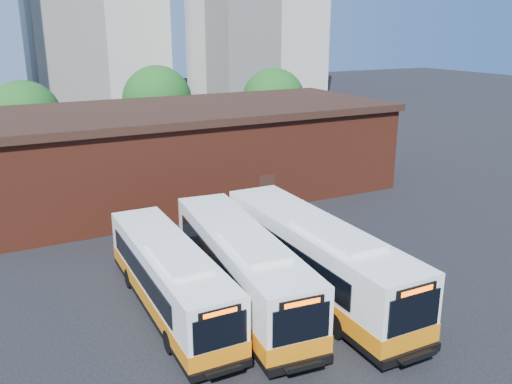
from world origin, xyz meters
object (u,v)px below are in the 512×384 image
bus_midwest (241,269)px  transit_worker (426,298)px  bus_west (170,280)px  bus_mideast (315,261)px

bus_midwest → transit_worker: 7.92m
bus_west → bus_mideast: bearing=-13.2°
bus_west → bus_midwest: (3.07, -0.60, 0.13)m
bus_midwest → transit_worker: size_ratio=6.24×
bus_west → transit_worker: size_ratio=5.68×
bus_west → bus_midwest: size_ratio=0.91×
bus_west → bus_mideast: 6.53m
bus_west → bus_midwest: bus_midwest is taller
bus_mideast → transit_worker: bearing=-55.8°
bus_west → bus_mideast: size_ratio=0.86×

